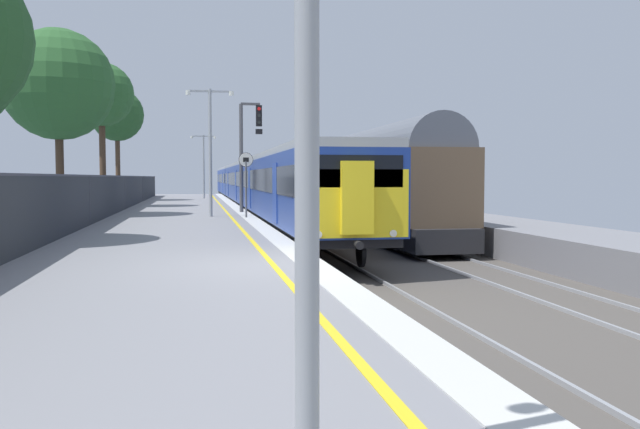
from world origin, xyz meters
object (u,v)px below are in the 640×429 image
at_px(speed_limit_sign, 246,176).
at_px(platform_lamp_mid, 210,141).
at_px(background_tree_right, 103,97).
at_px(commuter_train_at_platform, 251,183).
at_px(signal_gantry, 247,144).
at_px(background_tree_left, 58,88).
at_px(freight_train_adjacent_track, 349,179).
at_px(background_tree_back, 116,117).
at_px(platform_lamp_far, 204,160).

distance_m(speed_limit_sign, platform_lamp_mid, 2.31).
distance_m(platform_lamp_mid, background_tree_right, 12.22).
bearing_deg(platform_lamp_mid, commuter_train_at_platform, 80.14).
bearing_deg(commuter_train_at_platform, signal_gantry, -95.45).
xyz_separation_m(platform_lamp_mid, background_tree_left, (-6.37, 1.63, 2.30)).
relative_size(speed_limit_sign, background_tree_right, 0.33).
distance_m(freight_train_adjacent_track, background_tree_back, 20.77).
bearing_deg(background_tree_left, background_tree_back, 89.35).
height_order(signal_gantry, background_tree_left, background_tree_left).
relative_size(platform_lamp_mid, background_tree_right, 0.67).
height_order(commuter_train_at_platform, platform_lamp_far, platform_lamp_far).
distance_m(signal_gantry, speed_limit_sign, 4.61).
bearing_deg(background_tree_back, freight_train_adjacent_track, -48.61).
xyz_separation_m(commuter_train_at_platform, background_tree_left, (-9.64, -17.17, 4.23)).
xyz_separation_m(commuter_train_at_platform, platform_lamp_mid, (-3.27, -18.80, 1.93)).
bearing_deg(commuter_train_at_platform, speed_limit_sign, -95.31).
distance_m(background_tree_right, background_tree_back, 10.32).
bearing_deg(signal_gantry, commuter_train_at_platform, 84.55).
relative_size(platform_lamp_far, background_tree_left, 0.63).
distance_m(platform_lamp_far, background_tree_right, 15.98).
bearing_deg(background_tree_left, platform_lamp_mid, -14.33).
bearing_deg(commuter_train_at_platform, platform_lamp_far, 117.76).
distance_m(speed_limit_sign, background_tree_back, 23.44).
xyz_separation_m(platform_lamp_mid, background_tree_back, (-6.16, 20.71, 2.77)).
distance_m(platform_lamp_mid, platform_lamp_far, 25.00).
xyz_separation_m(speed_limit_sign, platform_lamp_mid, (-1.42, 1.05, 1.48)).
distance_m(signal_gantry, background_tree_right, 10.72).
relative_size(commuter_train_at_platform, speed_limit_sign, 23.62).
relative_size(platform_lamp_far, background_tree_back, 0.63).
height_order(platform_lamp_far, background_tree_left, background_tree_left).
distance_m(commuter_train_at_platform, background_tree_right, 13.21).
relative_size(commuter_train_at_platform, background_tree_right, 7.85).
relative_size(background_tree_left, background_tree_right, 0.99).
distance_m(background_tree_left, background_tree_right, 8.83).
height_order(freight_train_adjacent_track, platform_lamp_mid, platform_lamp_mid).
height_order(speed_limit_sign, background_tree_right, background_tree_right).
relative_size(freight_train_adjacent_track, background_tree_back, 3.59).
bearing_deg(background_tree_left, platform_lamp_far, 74.74).
relative_size(freight_train_adjacent_track, background_tree_left, 3.59).
bearing_deg(background_tree_left, speed_limit_sign, -18.98).
relative_size(signal_gantry, platform_lamp_mid, 0.97).
bearing_deg(platform_lamp_mid, background_tree_back, 106.56).
height_order(platform_lamp_mid, platform_lamp_far, platform_lamp_mid).
distance_m(platform_lamp_far, background_tree_back, 8.07).
bearing_deg(background_tree_back, platform_lamp_mid, -73.44).
bearing_deg(freight_train_adjacent_track, platform_lamp_far, 110.43).
bearing_deg(freight_train_adjacent_track, background_tree_back, 131.39).
bearing_deg(freight_train_adjacent_track, commuter_train_at_platform, 106.73).
distance_m(platform_lamp_far, background_tree_left, 24.36).
distance_m(freight_train_adjacent_track, background_tree_left, 14.70).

